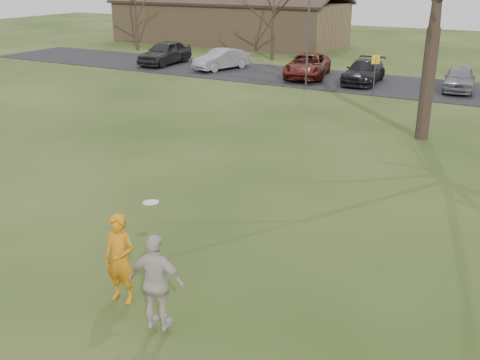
% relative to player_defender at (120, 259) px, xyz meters
% --- Properties ---
extents(ground, '(120.00, 120.00, 0.00)m').
position_rel_player_defender_xyz_m(ground, '(0.68, -0.42, -0.92)').
color(ground, '#1E380F').
rests_on(ground, ground).
extents(parking_strip, '(62.00, 6.50, 0.04)m').
position_rel_player_defender_xyz_m(parking_strip, '(0.68, 24.58, -0.90)').
color(parking_strip, black).
rests_on(parking_strip, ground).
extents(player_defender, '(0.71, 0.50, 1.83)m').
position_rel_player_defender_xyz_m(player_defender, '(0.00, 0.00, 0.00)').
color(player_defender, orange).
rests_on(player_defender, ground).
extents(car_0, '(2.04, 4.73, 1.59)m').
position_rel_player_defender_xyz_m(car_0, '(-16.83, 24.48, -0.08)').
color(car_0, '#252427').
rests_on(car_0, parking_strip).
extents(car_1, '(2.57, 4.26, 1.33)m').
position_rel_player_defender_xyz_m(car_1, '(-12.34, 24.55, -0.21)').
color(car_1, '#949499').
rests_on(car_1, parking_strip).
extents(car_2, '(3.33, 5.35, 1.38)m').
position_rel_player_defender_xyz_m(car_2, '(-6.33, 24.67, -0.19)').
color(car_2, '#5D1C15').
rests_on(car_2, parking_strip).
extents(car_3, '(2.13, 4.60, 1.30)m').
position_rel_player_defender_xyz_m(car_3, '(-2.76, 24.48, -0.23)').
color(car_3, black).
rests_on(car_3, parking_strip).
extents(car_4, '(2.01, 4.02, 1.32)m').
position_rel_player_defender_xyz_m(car_4, '(2.41, 24.81, -0.22)').
color(car_4, gray).
rests_on(car_4, parking_strip).
extents(catching_play, '(1.13, 0.64, 2.47)m').
position_rel_player_defender_xyz_m(catching_play, '(1.29, -0.53, 0.12)').
color(catching_play, beige).
rests_on(catching_play, ground).
extents(building, '(20.60, 8.50, 5.14)m').
position_rel_player_defender_xyz_m(building, '(-19.32, 37.58, 1.02)').
color(building, '#8C6D4C').
rests_on(building, ground).
extents(lamp_post, '(0.34, 0.34, 6.27)m').
position_rel_player_defender_xyz_m(lamp_post, '(-5.32, 22.08, 3.05)').
color(lamp_post, '#47474C').
rests_on(lamp_post, ground).
extents(sign_yellow, '(0.35, 0.35, 2.08)m').
position_rel_player_defender_xyz_m(sign_yellow, '(-1.32, 21.58, 0.53)').
color(sign_yellow, '#47474C').
rests_on(sign_yellow, ground).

